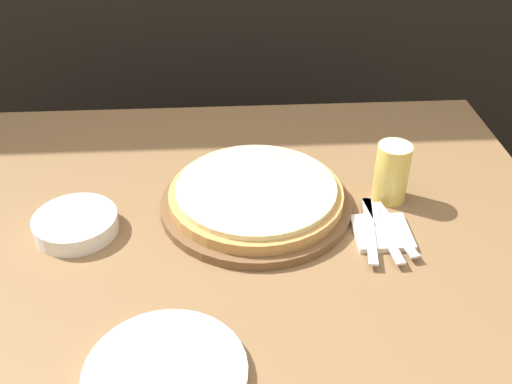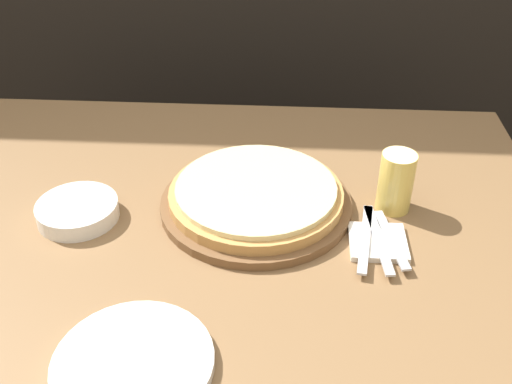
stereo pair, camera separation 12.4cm
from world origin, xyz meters
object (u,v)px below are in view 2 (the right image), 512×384
at_px(pizza_on_board, 256,198).
at_px(spoon, 391,239).
at_px(dinner_knife, 378,239).
at_px(beer_glass, 396,180).
at_px(dinner_plate, 133,363).
at_px(fork, 365,238).
at_px(side_bowl, 78,211).

relative_size(pizza_on_board, spoon, 2.24).
relative_size(pizza_on_board, dinner_knife, 1.90).
bearing_deg(beer_glass, dinner_plate, -135.27).
bearing_deg(dinner_plate, dinner_knife, 38.24).
bearing_deg(fork, beer_glass, 61.35).
relative_size(dinner_plate, fork, 1.18).
distance_m(fork, dinner_knife, 0.03).
xyz_separation_m(side_bowl, dinner_knife, (0.61, -0.05, -0.00)).
bearing_deg(fork, spoon, 0.00).
bearing_deg(pizza_on_board, spoon, -21.71).
bearing_deg(dinner_plate, side_bowl, 118.46).
distance_m(beer_glass, dinner_knife, 0.14).
xyz_separation_m(fork, spoon, (0.05, 0.00, 0.00)).
relative_size(dinner_plate, dinner_knife, 1.18).
bearing_deg(spoon, pizza_on_board, 158.29).
height_order(side_bowl, dinner_knife, side_bowl).
height_order(pizza_on_board, beer_glass, beer_glass).
bearing_deg(pizza_on_board, dinner_knife, -23.71).
bearing_deg(side_bowl, spoon, -4.46).
relative_size(dinner_plate, side_bowl, 1.50).
distance_m(beer_glass, spoon, 0.14).
relative_size(beer_glass, fork, 0.62).
bearing_deg(side_bowl, fork, -4.84).
bearing_deg(dinner_knife, pizza_on_board, 156.29).
xyz_separation_m(beer_glass, spoon, (-0.02, -0.12, -0.06)).
relative_size(dinner_knife, spoon, 1.18).
distance_m(beer_glass, fork, 0.15).
distance_m(dinner_plate, side_bowl, 0.42).
height_order(dinner_plate, dinner_knife, dinner_plate).
bearing_deg(fork, pizza_on_board, 153.92).
distance_m(dinner_plate, dinner_knife, 0.52).
distance_m(side_bowl, fork, 0.58).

